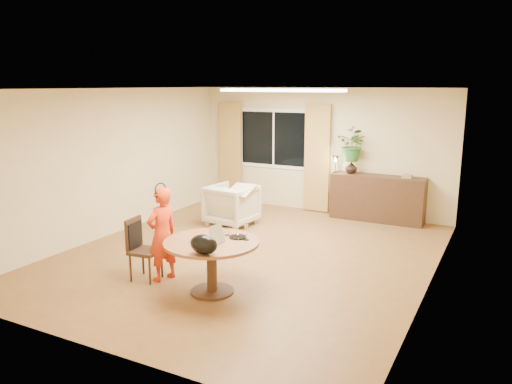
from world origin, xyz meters
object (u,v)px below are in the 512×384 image
at_px(dining_table, 212,252).
at_px(dining_chair, 146,249).
at_px(child, 162,234).
at_px(armchair, 232,205).
at_px(sideboard, 377,198).

relative_size(dining_table, dining_chair, 1.41).
relative_size(child, armchair, 1.53).
xyz_separation_m(dining_table, armchair, (-1.39, 2.92, -0.16)).
height_order(dining_table, armchair, armchair).
bearing_deg(dining_table, armchair, 115.53).
bearing_deg(child, armchair, -154.63).
relative_size(armchair, sideboard, 0.47).
xyz_separation_m(armchair, sideboard, (2.41, 1.58, 0.06)).
relative_size(dining_chair, armchair, 1.01).
bearing_deg(child, dining_table, 99.68).
relative_size(dining_table, child, 0.94).
xyz_separation_m(dining_chair, child, (0.21, 0.11, 0.22)).
relative_size(dining_table, armchair, 1.43).
height_order(child, armchair, child).
distance_m(dining_table, sideboard, 4.61).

